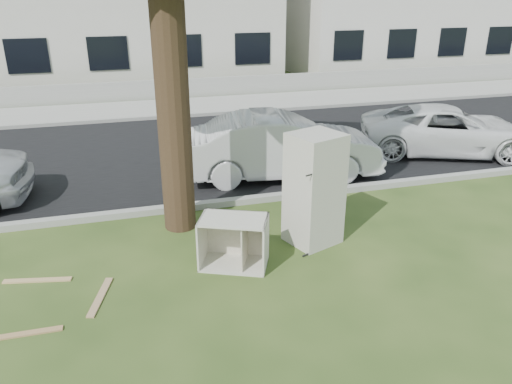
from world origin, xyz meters
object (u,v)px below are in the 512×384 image
object	(u,v)px
car_center	(282,146)
car_right	(448,130)
fridge	(314,189)
cabinet	(234,242)

from	to	relation	value
car_center	car_right	xyz separation A→B (m)	(4.51, 0.47, -0.11)
fridge	car_center	size ratio (longest dim) A/B	0.43
fridge	cabinet	size ratio (longest dim) A/B	1.85
cabinet	car_right	world-z (taller)	car_right
fridge	car_right	world-z (taller)	fridge
cabinet	car_center	size ratio (longest dim) A/B	0.23
fridge	cabinet	bearing A→B (deg)	175.28
fridge	cabinet	xyz separation A→B (m)	(-1.42, -0.40, -0.53)
car_center	car_right	bearing A→B (deg)	-76.47
fridge	car_right	bearing A→B (deg)	14.23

